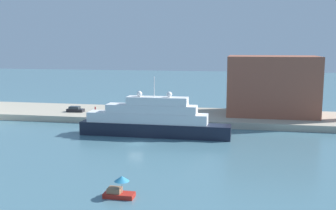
% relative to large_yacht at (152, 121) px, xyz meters
% --- Properties ---
extents(ground, '(400.00, 400.00, 0.00)m').
position_rel_large_yacht_xyz_m(ground, '(-1.56, -6.62, -3.06)').
color(ground, slate).
extents(quay_dock, '(110.00, 18.72, 1.41)m').
position_rel_large_yacht_xyz_m(quay_dock, '(-1.56, 18.74, -2.36)').
color(quay_dock, '#ADA38E').
rests_on(quay_dock, ground).
extents(large_yacht, '(29.41, 3.81, 11.60)m').
position_rel_large_yacht_xyz_m(large_yacht, '(0.00, 0.00, 0.00)').
color(large_yacht, black).
rests_on(large_yacht, ground).
extents(small_motorboat, '(3.56, 1.76, 2.61)m').
position_rel_large_yacht_xyz_m(small_motorboat, '(3.37, -31.26, -2.07)').
color(small_motorboat, '#B22319').
rests_on(small_motorboat, ground).
extents(harbor_building, '(20.33, 13.67, 13.64)m').
position_rel_large_yacht_xyz_m(harbor_building, '(23.70, 21.65, 5.17)').
color(harbor_building, '#93513D').
rests_on(harbor_building, quay_dock).
extents(parked_car, '(4.12, 1.80, 1.35)m').
position_rel_large_yacht_xyz_m(parked_car, '(-23.02, 15.82, -1.08)').
color(parked_car, black).
rests_on(parked_car, quay_dock).
extents(person_figure, '(0.36, 0.36, 1.54)m').
position_rel_large_yacht_xyz_m(person_figure, '(-17.90, 15.94, -0.94)').
color(person_figure, maroon).
rests_on(person_figure, quay_dock).
extents(mooring_bollard, '(0.53, 0.53, 0.62)m').
position_rel_large_yacht_xyz_m(mooring_bollard, '(3.31, 11.16, -1.34)').
color(mooring_bollard, black).
rests_on(mooring_bollard, quay_dock).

